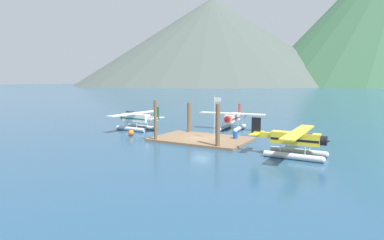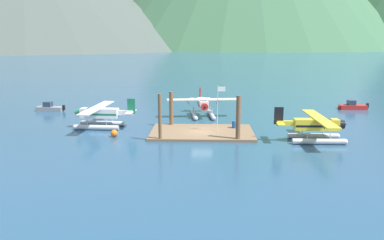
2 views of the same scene
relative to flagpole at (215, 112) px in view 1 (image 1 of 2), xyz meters
name	(u,v)px [view 1 (image 1 of 2)]	position (x,y,z in m)	size (l,w,h in m)	color
ground_plane	(201,140)	(-1.96, -0.07, -3.78)	(1200.00, 1200.00, 0.00)	navy
dock_platform	(201,139)	(-1.96, -0.07, -3.63)	(12.24, 8.18, 0.30)	brown
piling_near_left	(155,121)	(-6.57, -3.80, -1.12)	(0.38, 0.38, 5.32)	brown
piling_near_right	(218,126)	(2.04, -3.61, -1.21)	(0.51, 0.51, 5.13)	brown
piling_far_left	(189,118)	(-5.95, 3.64, -1.49)	(0.50, 0.50, 4.57)	brown
flagpole	(215,112)	(0.00, 0.00, 0.00)	(0.95, 0.10, 5.54)	silver
fuel_drum	(235,135)	(2.04, 1.83, -3.04)	(0.62, 0.62, 0.88)	#1E4C99
mooring_buoy	(131,133)	(-12.15, -1.99, -3.36)	(0.84, 0.84, 0.84)	orange
mountain_ridge_east_peak	(212,42)	(-210.31, 428.46, 63.87)	(420.56, 420.56, 135.30)	#424C47
seaplane_yellow_stbd_aft	(296,142)	(10.67, -3.41, -2.20)	(7.98, 10.40, 3.84)	#B7BABF
seaplane_white_port_fwd	(136,120)	(-15.07, 2.67, -2.20)	(7.97, 10.47, 3.84)	#B7BABF
seaplane_cream_bow_centre	(232,120)	(-1.94, 10.43, -2.20)	(10.49, 7.96, 3.84)	#B7BABF
boat_grey_open_west	(130,116)	(-26.21, 14.37, -3.29)	(4.89, 1.89, 1.50)	gray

